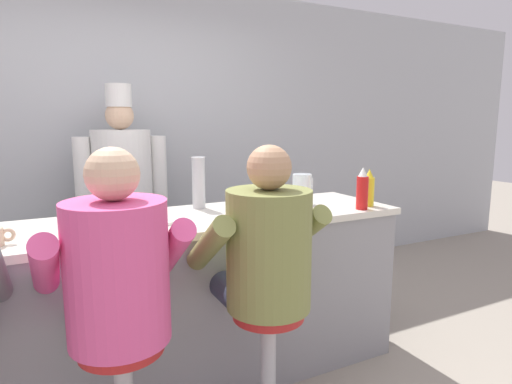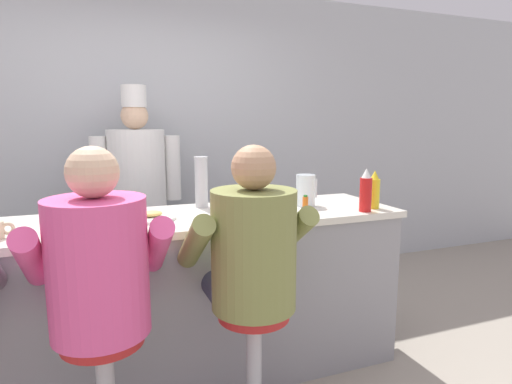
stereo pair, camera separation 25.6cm
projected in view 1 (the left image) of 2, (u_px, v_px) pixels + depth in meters
The scene contains 13 objects.
wall_back at pixel (121, 142), 3.66m from camera, with size 10.00×0.06×2.70m.
diner_counter at pixel (175, 302), 2.47m from camera, with size 2.75×0.70×0.99m.
ketchup_bottle_red at pixel (362, 190), 2.63m from camera, with size 0.07×0.07×0.26m.
mustard_bottle_yellow at pixel (369, 189), 2.74m from camera, with size 0.07×0.07×0.24m.
hot_sauce_bottle_orange at pixel (307, 205), 2.47m from camera, with size 0.03×0.03×0.12m.
water_pitcher_clear at pixel (302, 190), 2.77m from camera, with size 0.14×0.12×0.20m.
breakfast_plate at pixel (154, 219), 2.31m from camera, with size 0.27×0.27×0.05m.
cereal_bowl at pixel (81, 230), 2.03m from camera, with size 0.13×0.13×0.05m.
coffee_mug_blue at pixel (68, 221), 2.16m from camera, with size 0.12×0.08×0.08m.
cup_stack_steel at pixel (199, 183), 2.66m from camera, with size 0.09×0.09×0.32m.
diner_seated_pink at pixel (117, 281), 1.67m from camera, with size 0.59×0.59×1.43m.
diner_seated_olive at pixel (265, 258), 1.97m from camera, with size 0.59×0.58×1.43m.
cook_in_whites_near at pixel (123, 190), 3.38m from camera, with size 0.71×0.45×1.81m.
Camera 1 is at (-0.64, -1.94, 1.52)m, focal length 30.00 mm.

